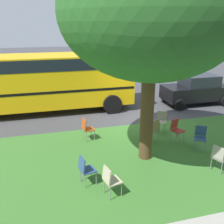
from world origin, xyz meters
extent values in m
plane|color=#424247|center=(0.00, 0.00, 0.00)|extent=(80.00, 80.00, 0.00)
cube|color=#3D752D|center=(0.00, 3.20, 0.00)|extent=(48.00, 6.00, 0.01)
cylinder|color=brown|center=(0.78, 3.13, 1.71)|extent=(0.44, 0.44, 3.41)
ellipsoid|color=#2D6B28|center=(0.78, 3.13, 4.71)|extent=(5.45, 5.45, 4.03)
cube|color=olive|center=(0.01, 1.93, 0.44)|extent=(0.56, 0.55, 0.04)
cube|color=olive|center=(-0.07, 2.09, 0.68)|extent=(0.39, 0.26, 0.40)
cylinder|color=gray|center=(-0.07, 1.69, 0.21)|extent=(0.02, 0.02, 0.42)
cylinder|color=gray|center=(0.25, 1.86, 0.21)|extent=(0.02, 0.02, 0.42)
cylinder|color=gray|center=(-0.22, 2.00, 0.21)|extent=(0.02, 0.02, 0.42)
cylinder|color=gray|center=(0.10, 2.16, 0.21)|extent=(0.02, 0.02, 0.42)
cube|color=#C64C1E|center=(2.41, 1.22, 0.44)|extent=(0.47, 0.49, 0.04)
cube|color=#C64C1E|center=(2.59, 1.26, 0.68)|extent=(0.16, 0.41, 0.40)
cylinder|color=gray|center=(2.21, 1.37, 0.21)|extent=(0.02, 0.02, 0.42)
cylinder|color=gray|center=(2.28, 1.01, 0.21)|extent=(0.02, 0.02, 0.42)
cylinder|color=gray|center=(2.54, 1.43, 0.21)|extent=(0.02, 0.02, 0.42)
cylinder|color=gray|center=(2.61, 1.08, 0.21)|extent=(0.02, 0.02, 0.42)
cube|color=#ADA393|center=(-0.67, 1.25, 0.44)|extent=(0.58, 0.57, 0.04)
cube|color=#ADA393|center=(-0.78, 1.10, 0.68)|extent=(0.37, 0.31, 0.40)
cylinder|color=gray|center=(-0.42, 1.28, 0.21)|extent=(0.02, 0.02, 0.42)
cylinder|color=gray|center=(-0.71, 1.49, 0.21)|extent=(0.02, 0.02, 0.42)
cylinder|color=gray|center=(-0.62, 1.00, 0.21)|extent=(0.02, 0.02, 0.42)
cylinder|color=gray|center=(-0.91, 1.22, 0.21)|extent=(0.02, 0.02, 0.42)
cube|color=#335184|center=(2.94, 4.14, 0.44)|extent=(0.49, 0.50, 0.04)
cube|color=#335184|center=(3.12, 4.18, 0.68)|extent=(0.18, 0.41, 0.40)
cylinder|color=gray|center=(2.74, 4.28, 0.21)|extent=(0.02, 0.02, 0.42)
cylinder|color=gray|center=(2.82, 3.93, 0.21)|extent=(0.02, 0.02, 0.42)
cylinder|color=gray|center=(3.07, 4.36, 0.21)|extent=(0.02, 0.02, 0.42)
cylinder|color=gray|center=(3.15, 4.01, 0.21)|extent=(0.02, 0.02, 0.42)
cube|color=#335184|center=(-1.35, 3.12, 0.44)|extent=(0.57, 0.56, 0.04)
cube|color=#335184|center=(-1.44, 2.97, 0.68)|extent=(0.38, 0.28, 0.40)
cylinder|color=gray|center=(-1.10, 3.17, 0.21)|extent=(0.02, 0.02, 0.42)
cylinder|color=gray|center=(-1.41, 3.36, 0.21)|extent=(0.02, 0.02, 0.42)
cylinder|color=gray|center=(-1.28, 2.88, 0.21)|extent=(0.02, 0.02, 0.42)
cylinder|color=gray|center=(-1.59, 3.07, 0.21)|extent=(0.02, 0.02, 0.42)
cube|color=#B7332D|center=(-0.91, 2.27, 0.44)|extent=(0.54, 0.53, 0.04)
cube|color=#B7332D|center=(-0.84, 2.11, 0.68)|extent=(0.40, 0.23, 0.40)
cylinder|color=gray|center=(-0.80, 2.50, 0.21)|extent=(0.02, 0.02, 0.42)
cylinder|color=gray|center=(-1.14, 2.36, 0.21)|extent=(0.02, 0.02, 0.42)
cylinder|color=gray|center=(-0.67, 2.19, 0.21)|extent=(0.02, 0.02, 0.42)
cylinder|color=gray|center=(-1.01, 2.05, 0.21)|extent=(0.02, 0.02, 0.42)
cube|color=beige|center=(2.40, 4.84, 0.44)|extent=(0.49, 0.50, 0.04)
cube|color=beige|center=(2.58, 4.88, 0.68)|extent=(0.18, 0.41, 0.40)
cylinder|color=gray|center=(2.19, 4.98, 0.21)|extent=(0.02, 0.02, 0.42)
cylinder|color=gray|center=(2.28, 4.63, 0.21)|extent=(0.02, 0.02, 0.42)
cylinder|color=gray|center=(2.52, 5.06, 0.21)|extent=(0.02, 0.02, 0.42)
cylinder|color=gray|center=(2.61, 4.71, 0.21)|extent=(0.02, 0.02, 0.42)
cube|color=#ADA393|center=(-1.15, 4.52, 0.44)|extent=(0.53, 0.54, 0.04)
cube|color=#ADA393|center=(-0.98, 4.59, 0.68)|extent=(0.23, 0.40, 0.40)
cylinder|color=gray|center=(-1.24, 4.29, 0.21)|extent=(0.02, 0.02, 0.42)
cylinder|color=gray|center=(-1.06, 4.75, 0.21)|extent=(0.02, 0.02, 0.42)
cylinder|color=gray|center=(-0.93, 4.42, 0.21)|extent=(0.02, 0.02, 0.42)
cube|color=black|center=(-4.27, -1.92, 0.68)|extent=(3.70, 1.64, 0.76)
cube|color=#1E232B|center=(-4.42, -1.92, 1.33)|extent=(1.90, 1.44, 0.64)
cylinder|color=black|center=(-2.87, -1.05, 0.30)|extent=(0.60, 0.18, 0.60)
cylinder|color=black|center=(-2.87, -2.79, 0.30)|extent=(0.60, 0.18, 0.60)
cylinder|color=black|center=(-5.67, -2.79, 0.30)|extent=(0.60, 0.18, 0.60)
cube|color=yellow|center=(4.70, -2.81, 1.63)|extent=(10.40, 2.44, 2.50)
cube|color=black|center=(4.70, -2.81, 1.28)|extent=(10.30, 2.46, 0.12)
cube|color=black|center=(4.70, -2.81, 2.53)|extent=(10.30, 2.46, 0.56)
cylinder|color=black|center=(0.70, -1.55, 0.48)|extent=(0.96, 0.28, 0.96)
cylinder|color=black|center=(0.70, -4.07, 0.48)|extent=(0.96, 0.28, 0.96)
camera|label=1|loc=(3.93, 10.50, 4.44)|focal=41.39mm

